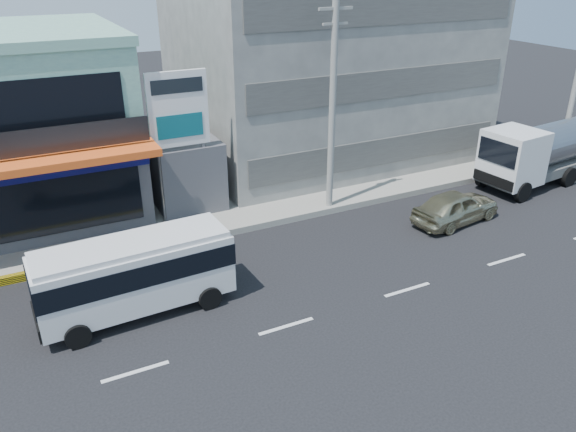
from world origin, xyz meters
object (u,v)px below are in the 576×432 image
at_px(satellite_dish, 180,136).
at_px(billboard, 179,118).
at_px(minibus, 135,271).
at_px(tanker_truck, 543,151).
at_px(sedan, 456,207).
at_px(utility_pole_near, 332,105).
at_px(concrete_building, 325,36).

relative_size(satellite_dish, billboard, 0.22).
bearing_deg(minibus, tanker_truck, 6.32).
distance_m(satellite_dish, sedan, 13.12).
distance_m(utility_pole_near, minibus, 11.58).
bearing_deg(sedan, satellite_dish, 47.61).
xyz_separation_m(billboard, sedan, (11.03, -5.49, -4.17)).
bearing_deg(tanker_truck, satellite_dish, 163.06).
bearing_deg(concrete_building, sedan, -87.29).
height_order(concrete_building, billboard, concrete_building).
height_order(billboard, tanker_truck, billboard).
height_order(satellite_dish, minibus, satellite_dish).
distance_m(sedan, tanker_truck, 7.73).
height_order(billboard, sedan, billboard).
distance_m(concrete_building, tanker_truck, 13.45).
distance_m(utility_pole_near, tanker_truck, 12.59).
bearing_deg(concrete_building, billboard, -151.08).
relative_size(billboard, utility_pole_near, 0.69).
distance_m(concrete_building, billboard, 12.17).
bearing_deg(satellite_dish, utility_pole_near, -30.96).
height_order(concrete_building, sedan, concrete_building).
bearing_deg(sedan, utility_pole_near, 43.16).
relative_size(concrete_building, tanker_truck, 1.87).
bearing_deg(concrete_building, minibus, -139.85).
height_order(concrete_building, tanker_truck, concrete_building).
relative_size(utility_pole_near, minibus, 1.52).
height_order(concrete_building, satellite_dish, concrete_building).
bearing_deg(billboard, tanker_truck, -11.25).
xyz_separation_m(billboard, tanker_truck, (18.48, -3.68, -3.17)).
bearing_deg(satellite_dish, billboard, -105.52).
relative_size(billboard, minibus, 1.05).
relative_size(minibus, sedan, 1.47).
relative_size(concrete_building, satellite_dish, 10.67).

